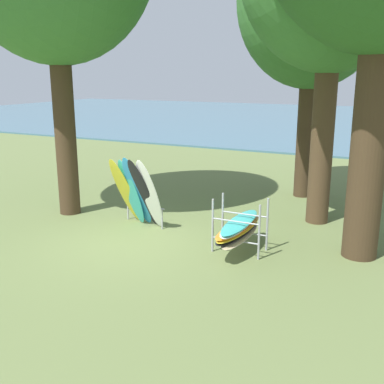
{
  "coord_description": "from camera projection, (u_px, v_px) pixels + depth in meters",
  "views": [
    {
      "loc": [
        5.9,
        -8.91,
        4.0
      ],
      "look_at": [
        1.02,
        1.21,
        1.1
      ],
      "focal_mm": 43.44,
      "sensor_mm": 36.0,
      "label": 1
    }
  ],
  "objects": [
    {
      "name": "ground_plane",
      "position": [
        133.0,
        243.0,
        11.25
      ],
      "size": [
        80.0,
        80.0,
        0.0
      ],
      "primitive_type": "plane",
      "color": "olive"
    },
    {
      "name": "lake_water",
      "position": [
        339.0,
        121.0,
        39.09
      ],
      "size": [
        80.0,
        36.0,
        0.1
      ],
      "primitive_type": "cube",
      "color": "#477084",
      "rests_on": "ground"
    },
    {
      "name": "tree_far_left_back",
      "position": [
        313.0,
        1.0,
        14.01
      ],
      "size": [
        4.63,
        4.63,
        8.8
      ],
      "color": "#42301E",
      "rests_on": "ground"
    },
    {
      "name": "leaning_board_pile",
      "position": [
        137.0,
        193.0,
        12.12
      ],
      "size": [
        1.53,
        1.18,
        1.96
      ],
      "color": "yellow",
      "rests_on": "ground"
    },
    {
      "name": "board_storage_rack",
      "position": [
        239.0,
        228.0,
        10.61
      ],
      "size": [
        1.15,
        2.13,
        1.25
      ],
      "color": "#9EA0A5",
      "rests_on": "ground"
    }
  ]
}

